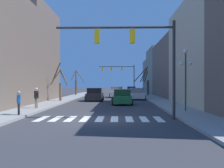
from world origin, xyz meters
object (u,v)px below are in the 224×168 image
(street_tree_left_near, at_px, (76,83))
(car_parked_left_far, at_px, (122,97))
(street_lamp_right_corner, at_px, (186,67))
(street_tree_left_mid, at_px, (60,85))
(traffic_signal_near, at_px, (138,47))
(street_tree_left_far, at_px, (146,81))
(car_driving_away_lane, at_px, (117,92))
(car_parked_right_far, at_px, (95,95))
(car_parked_left_near, at_px, (131,91))
(traffic_signal_far, at_px, (121,72))
(car_at_intersection, at_px, (136,94))
(pedestrian_on_left_sidewalk, at_px, (19,101))
(pedestrian_on_right_sidewalk, at_px, (36,96))

(street_tree_left_near, bearing_deg, car_parked_left_far, -67.71)
(street_lamp_right_corner, xyz_separation_m, street_tree_left_mid, (-11.91, 11.28, -1.37))
(traffic_signal_near, height_order, street_tree_left_far, traffic_signal_near)
(car_driving_away_lane, bearing_deg, car_parked_right_far, 162.15)
(street_tree_left_far, distance_m, street_tree_left_near, 12.43)
(car_driving_away_lane, bearing_deg, car_parked_left_far, -177.07)
(car_parked_left_near, distance_m, street_tree_left_mid, 24.01)
(traffic_signal_near, bearing_deg, street_tree_left_far, 83.24)
(car_parked_right_far, xyz_separation_m, street_tree_left_far, (7.74, 13.15, 1.78))
(traffic_signal_near, xyz_separation_m, car_parked_left_far, (-0.85, 11.27, -3.65))
(car_parked_right_far, height_order, car_parked_left_near, car_parked_right_far)
(traffic_signal_far, xyz_separation_m, car_parked_left_far, (-0.09, -30.76, -4.02))
(car_at_intersection, distance_m, street_tree_left_far, 10.33)
(pedestrian_on_left_sidewalk, relative_size, street_tree_left_far, 0.30)
(street_tree_left_near, bearing_deg, pedestrian_on_left_sidewalk, -87.78)
(car_parked_right_far, xyz_separation_m, street_tree_left_near, (-4.64, 14.19, 1.47))
(car_parked_left_near, bearing_deg, street_tree_left_near, 120.64)
(street_lamp_right_corner, bearing_deg, car_driving_away_lane, 103.90)
(pedestrian_on_left_sidewalk, distance_m, street_tree_left_mid, 13.98)
(car_driving_away_lane, height_order, pedestrian_on_right_sidewalk, pedestrian_on_right_sidewalk)
(car_driving_away_lane, bearing_deg, street_tree_left_mid, 146.77)
(car_parked_left_far, bearing_deg, car_parked_left_near, -4.80)
(car_driving_away_lane, bearing_deg, traffic_signal_near, -176.43)
(street_tree_left_near, bearing_deg, car_driving_away_lane, -39.05)
(traffic_signal_far, xyz_separation_m, car_at_intersection, (1.97, -22.19, -4.02))
(car_driving_away_lane, bearing_deg, traffic_signal_far, -2.61)
(car_at_intersection, xyz_separation_m, street_tree_left_mid, (-9.37, -5.09, 1.30))
(car_parked_left_near, xyz_separation_m, car_parked_left_far, (-2.14, -25.52, 0.00))
(traffic_signal_near, bearing_deg, car_at_intersection, 86.53)
(car_parked_left_far, height_order, street_tree_left_far, street_tree_left_far)
(car_parked_left_far, height_order, street_tree_left_mid, street_tree_left_mid)
(traffic_signal_far, xyz_separation_m, pedestrian_on_right_sidewalk, (-7.25, -36.58, -3.62))
(car_parked_left_far, bearing_deg, street_tree_left_near, 22.29)
(pedestrian_on_right_sidewalk, bearing_deg, car_driving_away_lane, -62.01)
(pedestrian_on_right_sidewalk, height_order, street_tree_left_far, street_tree_left_far)
(car_parked_right_far, height_order, street_tree_left_near, street_tree_left_near)
(car_driving_away_lane, relative_size, car_parked_left_far, 1.02)
(car_parked_left_near, relative_size, pedestrian_on_right_sidewalk, 2.64)
(pedestrian_on_right_sidewalk, bearing_deg, car_at_intersection, -76.22)
(street_tree_left_near, bearing_deg, car_parked_right_far, -71.88)
(traffic_signal_near, distance_m, street_tree_left_near, 32.10)
(car_driving_away_lane, distance_m, street_tree_left_near, 9.51)
(car_parked_left_far, xyz_separation_m, street_tree_left_mid, (-7.31, 3.49, 1.29))
(street_lamp_right_corner, distance_m, car_parked_right_far, 15.57)
(street_lamp_right_corner, bearing_deg, street_tree_left_near, 114.76)
(car_at_intersection, bearing_deg, traffic_signal_far, 5.08)
(car_parked_left_far, distance_m, street_tree_left_far, 19.07)
(pedestrian_on_right_sidewalk, bearing_deg, street_lamp_right_corner, -143.09)
(car_parked_left_far, height_order, pedestrian_on_right_sidewalk, pedestrian_on_right_sidewalk)
(car_parked_left_far, xyz_separation_m, pedestrian_on_right_sidewalk, (-7.17, -5.82, 0.40))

